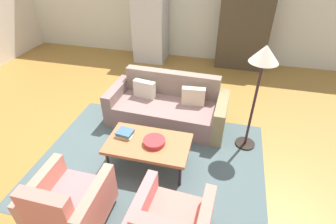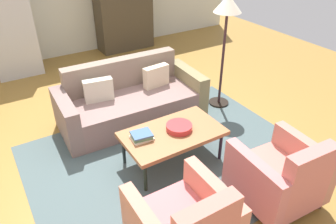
# 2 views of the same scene
# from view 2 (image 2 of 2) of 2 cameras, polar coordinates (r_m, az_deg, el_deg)

# --- Properties ---
(ground_plane) EXTENTS (10.97, 10.97, 0.00)m
(ground_plane) POSITION_cam_2_polar(r_m,az_deg,el_deg) (4.47, -7.59, -5.22)
(ground_plane) COLOR olive
(area_rug) EXTENTS (3.40, 2.60, 0.01)m
(area_rug) POSITION_cam_2_polar(r_m,az_deg,el_deg) (4.15, 0.41, -8.12)
(area_rug) COLOR #4A5C5D
(area_rug) RESTS_ON ground
(couch) EXTENTS (2.13, 0.98, 0.86)m
(couch) POSITION_cam_2_polar(r_m,az_deg,el_deg) (4.82, -6.72, 1.97)
(couch) COLOR gray
(couch) RESTS_ON ground
(coffee_table) EXTENTS (1.20, 0.70, 0.44)m
(coffee_table) POSITION_cam_2_polar(r_m,az_deg,el_deg) (3.87, 0.82, -3.98)
(coffee_table) COLOR black
(coffee_table) RESTS_ON ground
(armchair_right) EXTENTS (0.85, 0.85, 0.88)m
(armchair_right) POSITION_cam_2_polar(r_m,az_deg,el_deg) (3.58, 19.49, -10.93)
(armchair_right) COLOR #33251A
(armchair_right) RESTS_ON ground
(fruit_bowl) EXTENTS (0.32, 0.32, 0.07)m
(fruit_bowl) POSITION_cam_2_polar(r_m,az_deg,el_deg) (3.87, 1.98, -2.69)
(fruit_bowl) COLOR #B72E30
(fruit_bowl) RESTS_ON coffee_table
(book_stack) EXTENTS (0.25, 0.22, 0.08)m
(book_stack) POSITION_cam_2_polar(r_m,az_deg,el_deg) (3.73, -4.67, -4.26)
(book_stack) COLOR beige
(book_stack) RESTS_ON coffee_table
(cabinet) EXTENTS (1.20, 0.51, 1.80)m
(cabinet) POSITION_cam_2_polar(r_m,az_deg,el_deg) (7.42, -7.91, 17.73)
(cabinet) COLOR #413728
(cabinet) RESTS_ON ground
(refrigerator) EXTENTS (0.80, 0.73, 1.85)m
(refrigerator) POSITION_cam_2_polar(r_m,az_deg,el_deg) (6.74, -26.44, 13.60)
(refrigerator) COLOR #B7BABF
(refrigerator) RESTS_ON ground
(floor_lamp) EXTENTS (0.40, 0.40, 1.72)m
(floor_lamp) POSITION_cam_2_polar(r_m,az_deg,el_deg) (4.81, 10.39, 16.57)
(floor_lamp) COLOR black
(floor_lamp) RESTS_ON ground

